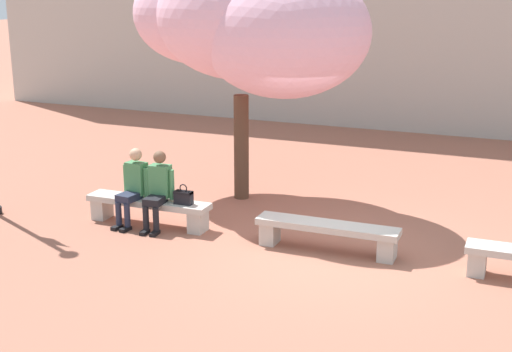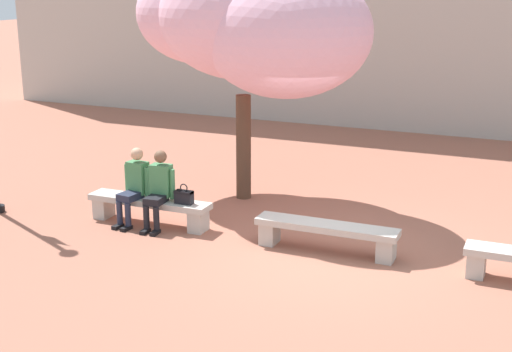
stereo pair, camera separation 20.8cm
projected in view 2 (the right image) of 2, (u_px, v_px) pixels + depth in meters
ground_plane at (326, 252)px, 10.81m from camera, size 100.00×100.00×0.00m
stone_bench_west_end at (149, 206)px, 11.95m from camera, size 2.19×0.45×0.45m
stone_bench_near_west at (326, 232)px, 10.72m from camera, size 2.19×0.45×0.45m
person_seated_left at (135, 183)px, 11.89m from camera, size 0.51×0.71×1.29m
person_seated_right at (159, 187)px, 11.71m from camera, size 0.51×0.70×1.29m
handbag at (184, 196)px, 11.60m from camera, size 0.30×0.15×0.34m
cherry_tree_main at (248, 21)px, 12.51m from camera, size 4.59×3.08×4.50m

